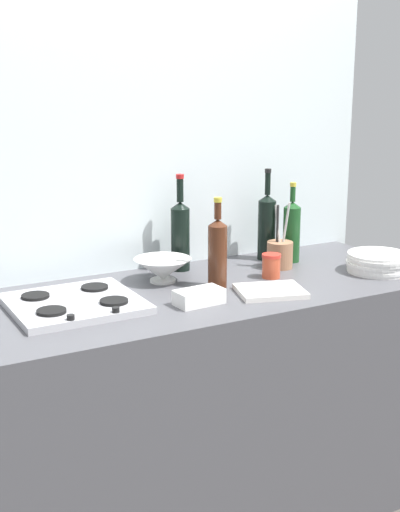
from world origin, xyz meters
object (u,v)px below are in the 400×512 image
at_px(cutting_board, 270,291).
at_px(condiment_jar_front, 271,266).
at_px(wine_bottle_mid_right, 180,234).
at_px(butter_dish, 199,297).
at_px(plate_stack, 378,263).
at_px(wine_bottle_rightmost, 267,225).
at_px(wine_bottle_mid_left, 218,251).
at_px(utensil_crock, 280,254).
at_px(mixing_bowl, 163,269).
at_px(stovetop_hob, 74,303).
at_px(wine_bottle_leftmost, 292,230).

bearing_deg(cutting_board, condiment_jar_front, 55.15).
xyz_separation_m(wine_bottle_mid_right, butter_dish, (-0.14, -0.41, -0.12)).
bearing_deg(butter_dish, plate_stack, 1.28).
distance_m(wine_bottle_mid_right, wine_bottle_rightmost, 0.38).
relative_size(plate_stack, wine_bottle_mid_left, 0.75).
bearing_deg(utensil_crock, butter_dish, -153.39).
height_order(utensil_crock, condiment_jar_front, utensil_crock).
bearing_deg(wine_bottle_mid_left, condiment_jar_front, 1.60).
height_order(wine_bottle_rightmost, cutting_board, wine_bottle_rightmost).
xyz_separation_m(mixing_bowl, cutting_board, (0.26, -0.31, -0.04)).
height_order(wine_bottle_mid_right, cutting_board, wine_bottle_mid_right).
relative_size(stovetop_hob, utensil_crock, 1.58).
relative_size(wine_bottle_mid_left, utensil_crock, 1.24).
xyz_separation_m(wine_bottle_mid_left, wine_bottle_rightmost, (0.37, 0.25, 0.01)).
bearing_deg(plate_stack, wine_bottle_leftmost, 124.48).
bearing_deg(stovetop_hob, butter_dish, -24.31).
bearing_deg(stovetop_hob, wine_bottle_rightmost, 13.82).
distance_m(butter_dish, utensil_crock, 0.55).
relative_size(butter_dish, cutting_board, 0.71).
bearing_deg(stovetop_hob, plate_stack, -7.33).
xyz_separation_m(stovetop_hob, wine_bottle_mid_right, (0.51, 0.24, 0.13)).
bearing_deg(cutting_board, wine_bottle_rightmost, 57.90).
bearing_deg(butter_dish, wine_bottle_mid_right, 70.91).
relative_size(wine_bottle_mid_right, wine_bottle_rightmost, 1.00).
bearing_deg(utensil_crock, cutting_board, -130.12).
relative_size(stovetop_hob, condiment_jar_front, 4.54).
bearing_deg(mixing_bowl, wine_bottle_mid_right, 41.23).
height_order(stovetop_hob, wine_bottle_mid_left, wine_bottle_mid_left).
relative_size(wine_bottle_mid_right, butter_dish, 2.32).
xyz_separation_m(wine_bottle_mid_right, cutting_board, (0.13, -0.42, -0.13)).
height_order(wine_bottle_mid_right, condiment_jar_front, wine_bottle_mid_right).
distance_m(wine_bottle_mid_right, utensil_crock, 0.40).
distance_m(wine_bottle_rightmost, butter_dish, 0.66).
bearing_deg(wine_bottle_rightmost, wine_bottle_leftmost, -49.87).
bearing_deg(wine_bottle_mid_left, utensil_crock, 17.25).
bearing_deg(wine_bottle_mid_left, wine_bottle_rightmost, 33.35).
distance_m(plate_stack, mixing_bowl, 0.83).
relative_size(wine_bottle_rightmost, condiment_jar_front, 4.10).
relative_size(mixing_bowl, condiment_jar_front, 2.33).
distance_m(plate_stack, wine_bottle_rightmost, 0.47).
bearing_deg(mixing_bowl, plate_stack, -19.32).
bearing_deg(wine_bottle_mid_right, wine_bottle_mid_left, -87.77).
bearing_deg(mixing_bowl, cutting_board, -49.68).
bearing_deg(wine_bottle_mid_right, butter_dish, -109.09).
xyz_separation_m(wine_bottle_mid_left, wine_bottle_mid_right, (-0.01, 0.27, 0.01)).
bearing_deg(stovetop_hob, utensil_crock, 5.35).
distance_m(condiment_jar_front, cutting_board, 0.20).
bearing_deg(utensil_crock, wine_bottle_rightmost, 77.74).
height_order(wine_bottle_leftmost, wine_bottle_mid_right, wine_bottle_mid_right).
distance_m(plate_stack, wine_bottle_mid_right, 0.76).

